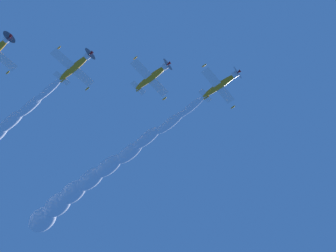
# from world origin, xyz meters

# --- Properties ---
(airplane_lead) EXTENTS (8.60, 8.60, 3.91)m
(airplane_lead) POSITION_xyz_m (4.23, 1.84, 70.97)
(airplane_lead) COLOR orange
(airplane_left_wingman) EXTENTS (8.58, 8.74, 3.47)m
(airplane_left_wingman) POSITION_xyz_m (7.37, 14.36, 72.29)
(airplane_left_wingman) COLOR orange
(airplane_right_wingman) EXTENTS (8.57, 8.60, 3.80)m
(airplane_right_wingman) POSITION_xyz_m (10.18, 28.43, 71.70)
(airplane_right_wingman) COLOR orange
(smoke_trail_lead) EXTENTS (43.73, 27.87, 6.09)m
(smoke_trail_lead) POSITION_xyz_m (35.94, 21.14, 73.34)
(smoke_trail_lead) COLOR white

